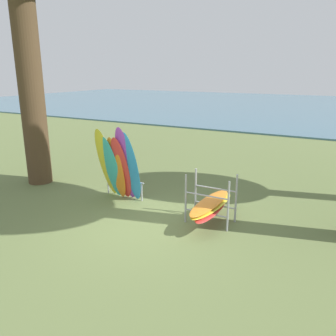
# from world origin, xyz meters

# --- Properties ---
(ground_plane) EXTENTS (80.00, 80.00, 0.00)m
(ground_plane) POSITION_xyz_m (0.00, 0.00, 0.00)
(ground_plane) COLOR olive
(lake_water) EXTENTS (80.00, 36.00, 0.10)m
(lake_water) POSITION_xyz_m (0.00, 31.77, 0.05)
(lake_water) COLOR #477084
(lake_water) RESTS_ON ground
(leaning_board_pile) EXTENTS (1.44, 0.75, 2.23)m
(leaning_board_pile) POSITION_xyz_m (-1.47, 1.09, 1.02)
(leaning_board_pile) COLOR yellow
(leaning_board_pile) RESTS_ON ground
(board_storage_rack) EXTENTS (1.15, 2.13, 1.25)m
(board_storage_rack) POSITION_xyz_m (1.48, 0.89, 0.47)
(board_storage_rack) COLOR #9EA0A5
(board_storage_rack) RESTS_ON ground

